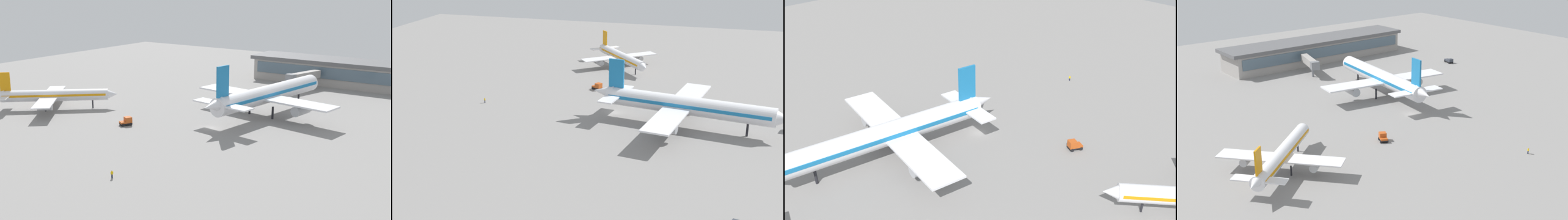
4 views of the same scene
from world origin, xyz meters
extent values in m
plane|color=gray|center=(0.00, 0.00, 0.00)|extent=(288.00, 288.00, 0.00)
cube|color=#9E9993|center=(-16.21, -78.00, 4.11)|extent=(80.84, 16.25, 8.22)
cube|color=#4C6070|center=(-16.21, -69.71, 5.28)|extent=(77.61, 0.30, 4.23)
cube|color=#59595B|center=(-16.21, -78.00, 8.81)|extent=(84.08, 16.90, 1.41)
cylinder|color=white|center=(-6.07, -22.00, 6.23)|extent=(12.46, 47.40, 5.19)
cone|color=white|center=(-9.97, -46.83, 6.23)|extent=(5.68, 5.89, 4.93)
cone|color=white|center=(-2.16, 2.83, 7.00)|extent=(5.11, 7.05, 4.15)
cube|color=#1972B2|center=(-6.07, -22.00, 6.61)|extent=(12.27, 45.55, 0.93)
cube|color=white|center=(-5.70, -19.67, 5.71)|extent=(45.43, 14.42, 0.47)
cylinder|color=#A5A8AD|center=(6.69, -21.62, 3.89)|extent=(3.77, 6.50, 2.85)
cylinder|color=#A5A8AD|center=(-18.09, -17.72, 3.89)|extent=(3.77, 6.50, 2.85)
cube|color=white|center=(-2.77, -1.03, 6.74)|extent=(18.36, 6.96, 0.37)
cube|color=#1972B2|center=(-2.77, -1.03, 12.97)|extent=(1.26, 4.56, 8.30)
cylinder|color=black|center=(-8.63, -38.30, 1.82)|extent=(0.62, 0.62, 3.63)
cylinder|color=black|center=(-1.38, -18.92, 1.82)|extent=(0.62, 0.62, 3.63)
cylinder|color=black|center=(-9.58, -17.63, 1.82)|extent=(0.62, 0.62, 3.63)
cylinder|color=white|center=(51.37, 9.64, 4.29)|extent=(27.05, 23.77, 3.57)
cone|color=white|center=(38.18, -1.59, 4.29)|extent=(4.92, 4.90, 3.39)
cone|color=white|center=(64.55, 20.86, 4.82)|extent=(5.25, 5.07, 2.86)
cube|color=orange|center=(51.37, 9.64, 4.56)|extent=(26.11, 22.99, 0.64)
cube|color=white|center=(52.60, 10.69, 3.93)|extent=(23.96, 26.87, 0.32)
cylinder|color=#A5A8AD|center=(58.20, 4.11, 2.68)|extent=(4.49, 4.23, 1.97)
cylinder|color=#A5A8AD|center=(47.00, 17.27, 2.68)|extent=(4.49, 4.23, 1.97)
cube|color=white|center=(62.50, 19.11, 4.65)|extent=(10.22, 11.29, 0.26)
cube|color=orange|center=(62.50, 19.11, 8.93)|extent=(2.62, 2.31, 5.72)
cylinder|color=black|center=(42.71, 2.27, 1.25)|extent=(0.43, 0.43, 2.50)
cylinder|color=black|center=(55.20, 9.14, 1.25)|extent=(0.43, 0.43, 2.50)
cylinder|color=black|center=(51.49, 13.50, 1.25)|extent=(0.43, 0.43, 2.50)
cube|color=black|center=(20.93, 11.15, 0.55)|extent=(3.13, 3.71, 0.30)
cube|color=#BF4C19|center=(20.61, 10.52, 1.50)|extent=(2.50, 2.46, 1.60)
cube|color=#3F596B|center=(20.25, 9.80, 1.82)|extent=(1.46, 0.78, 0.90)
cube|color=#BF4C19|center=(21.33, 11.96, 0.95)|extent=(2.33, 2.10, 0.50)
cylinder|color=black|center=(21.28, 9.72, 0.40)|extent=(0.63, 0.85, 0.80)
cylinder|color=black|center=(19.58, 10.57, 0.40)|extent=(0.63, 0.85, 0.80)
cylinder|color=black|center=(22.28, 11.73, 0.40)|extent=(0.63, 0.85, 0.80)
cylinder|color=black|center=(20.58, 12.58, 0.40)|extent=(0.63, 0.85, 0.80)
cube|color=black|center=(-57.74, -38.09, 0.55)|extent=(2.95, 4.74, 0.30)
cube|color=#333842|center=(-57.42, -36.83, 1.30)|extent=(2.29, 2.22, 1.20)
cube|color=#3F596B|center=(-57.21, -36.04, 1.54)|extent=(1.56, 0.48, 0.67)
cube|color=#333842|center=(-57.97, -38.96, 1.00)|extent=(2.49, 2.99, 0.60)
cylinder|color=black|center=(-58.27, -36.36, 0.40)|extent=(0.49, 0.85, 0.80)
cylinder|color=black|center=(-56.44, -36.83, 0.40)|extent=(0.49, 0.85, 0.80)
cylinder|color=black|center=(-59.05, -39.34, 0.40)|extent=(0.49, 0.85, 0.80)
cylinder|color=black|center=(-57.21, -39.81, 0.40)|extent=(0.49, 0.85, 0.80)
cylinder|color=#1E2338|center=(-2.72, 41.37, 0.42)|extent=(0.41, 0.41, 0.85)
cylinder|color=yellow|center=(-2.72, 41.37, 1.15)|extent=(0.49, 0.49, 0.60)
sphere|color=tan|center=(-2.72, 41.37, 1.56)|extent=(0.22, 0.22, 0.22)
cylinder|color=yellow|center=(-2.81, 41.15, 1.15)|extent=(0.10, 0.10, 0.54)
cylinder|color=yellow|center=(-2.64, 41.60, 1.15)|extent=(0.10, 0.10, 0.54)
cube|color=#9E9993|center=(-1.56, -60.88, 5.20)|extent=(6.49, 14.48, 2.80)
cylinder|color=slate|center=(-0.16, -56.06, 1.90)|extent=(0.90, 0.90, 3.80)
cube|color=slate|center=(0.72, -53.04, 5.20)|extent=(3.67, 3.18, 3.08)
camera|label=1|loc=(-70.04, 109.77, 38.49)|focal=46.08mm
camera|label=2|loc=(-149.10, -34.70, 54.78)|focal=49.78mm
camera|label=3|loc=(70.12, -66.95, 58.85)|focal=42.03mm
camera|label=4|loc=(108.92, 114.31, 56.46)|focal=49.09mm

